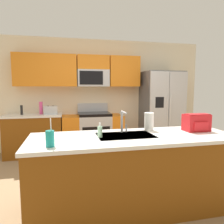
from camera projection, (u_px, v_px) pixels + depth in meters
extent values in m
plane|color=#997A56|center=(120.00, 185.00, 3.21)|extent=(9.00, 9.00, 0.00)
cube|color=beige|center=(98.00, 95.00, 5.14)|extent=(5.20, 0.10, 2.60)
cube|color=orange|center=(30.00, 70.00, 4.55)|extent=(0.70, 0.32, 0.70)
cube|color=orange|center=(62.00, 71.00, 4.69)|extent=(0.63, 0.32, 0.70)
cube|color=orange|center=(124.00, 72.00, 5.00)|extent=(0.71, 0.32, 0.70)
cube|color=#B7BABF|center=(93.00, 78.00, 4.86)|extent=(0.72, 0.32, 0.38)
cube|color=black|center=(91.00, 78.00, 4.69)|extent=(0.52, 0.01, 0.30)
cube|color=orange|center=(93.00, 63.00, 4.82)|extent=(0.72, 0.32, 0.32)
cube|color=brown|center=(34.00, 136.00, 4.58)|extent=(1.17, 0.60, 0.86)
cube|color=silver|center=(33.00, 115.00, 4.53)|extent=(1.20, 0.63, 0.04)
cube|color=#B7BABF|center=(94.00, 133.00, 4.87)|extent=(0.72, 0.60, 0.84)
cube|color=black|center=(96.00, 135.00, 4.57)|extent=(0.60, 0.01, 0.36)
cube|color=black|center=(94.00, 114.00, 4.82)|extent=(0.72, 0.60, 0.06)
cube|color=#B7BABF|center=(93.00, 107.00, 5.07)|extent=(0.72, 0.06, 0.20)
cube|color=orange|center=(71.00, 135.00, 4.75)|extent=(0.36, 0.60, 0.84)
cube|color=orange|center=(115.00, 132.00, 4.98)|extent=(0.28, 0.60, 0.84)
cube|color=#4C4F54|center=(161.00, 110.00, 5.12)|extent=(0.90, 0.70, 1.85)
cube|color=#B7BABF|center=(159.00, 112.00, 4.71)|extent=(0.44, 0.04, 1.81)
cube|color=#B7BABF|center=(177.00, 112.00, 4.81)|extent=(0.44, 0.04, 1.81)
cylinder|color=silver|center=(168.00, 108.00, 4.71)|extent=(0.02, 0.02, 0.60)
cylinder|color=silver|center=(170.00, 108.00, 4.73)|extent=(0.02, 0.02, 0.60)
cube|color=black|center=(160.00, 102.00, 4.67)|extent=(0.20, 0.00, 0.24)
cube|color=brown|center=(134.00, 173.00, 2.58)|extent=(2.44, 0.84, 0.86)
cube|color=silver|center=(135.00, 137.00, 2.52)|extent=(2.48, 0.88, 0.04)
cube|color=#B7BABF|center=(125.00, 136.00, 2.55)|extent=(0.68, 0.44, 0.03)
cube|color=#B7BABF|center=(51.00, 110.00, 4.55)|extent=(0.28, 0.16, 0.18)
cube|color=black|center=(48.00, 106.00, 4.53)|extent=(0.03, 0.11, 0.01)
cube|color=black|center=(53.00, 106.00, 4.55)|extent=(0.03, 0.11, 0.01)
cylinder|color=black|center=(22.00, 110.00, 4.47)|extent=(0.05, 0.05, 0.20)
cylinder|color=#EA4C93|center=(41.00, 108.00, 4.57)|extent=(0.07, 0.07, 0.27)
cylinder|color=#B7BABF|center=(122.00, 122.00, 2.70)|extent=(0.03, 0.03, 0.28)
cylinder|color=#B7BABF|center=(124.00, 112.00, 2.58)|extent=(0.02, 0.20, 0.02)
cylinder|color=#B7BABF|center=(126.00, 128.00, 2.72)|extent=(0.02, 0.02, 0.10)
cylinder|color=teal|center=(50.00, 139.00, 2.04)|extent=(0.08, 0.08, 0.16)
cylinder|color=white|center=(51.00, 125.00, 2.03)|extent=(0.01, 0.03, 0.14)
cylinder|color=#A5D8B2|center=(100.00, 132.00, 2.42)|extent=(0.06, 0.06, 0.13)
cylinder|color=white|center=(100.00, 125.00, 2.42)|extent=(0.02, 0.02, 0.04)
cylinder|color=white|center=(149.00, 122.00, 2.82)|extent=(0.12, 0.12, 0.24)
cube|color=red|center=(196.00, 123.00, 2.79)|extent=(0.32, 0.20, 0.22)
cube|color=#AD1A1E|center=(198.00, 115.00, 2.76)|extent=(0.30, 0.14, 0.03)
cube|color=red|center=(201.00, 126.00, 2.70)|extent=(0.20, 0.03, 0.11)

